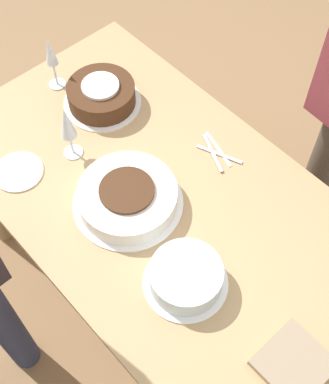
{
  "coord_description": "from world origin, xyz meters",
  "views": [
    {
      "loc": [
        -0.7,
        0.63,
        2.26
      ],
      "look_at": [
        0.0,
        0.0,
        0.82
      ],
      "focal_mm": 50.0,
      "sensor_mm": 36.0,
      "label": 1
    }
  ],
  "objects_px": {
    "cake_center_white": "(127,197)",
    "cake_front_chocolate": "(102,95)",
    "wine_glass_far": "(51,55)",
    "wine_glass_near": "(67,125)",
    "cake_back_decorated": "(186,277)"
  },
  "relations": [
    {
      "from": "cake_center_white",
      "to": "cake_front_chocolate",
      "type": "bearing_deg",
      "value": -28.04
    },
    {
      "from": "wine_glass_far",
      "to": "cake_center_white",
      "type": "bearing_deg",
      "value": 166.18
    },
    {
      "from": "cake_front_chocolate",
      "to": "wine_glass_near",
      "type": "xyz_separation_m",
      "value": [
        -0.11,
        0.22,
        0.11
      ]
    },
    {
      "from": "cake_back_decorated",
      "to": "wine_glass_far",
      "type": "bearing_deg",
      "value": -12.25
    },
    {
      "from": "cake_center_white",
      "to": "wine_glass_near",
      "type": "bearing_deg",
      "value": 1.52
    },
    {
      "from": "cake_front_chocolate",
      "to": "wine_glass_near",
      "type": "distance_m",
      "value": 0.27
    },
    {
      "from": "cake_center_white",
      "to": "cake_front_chocolate",
      "type": "xyz_separation_m",
      "value": [
        0.4,
        -0.21,
        0.01
      ]
    },
    {
      "from": "wine_glass_near",
      "to": "cake_center_white",
      "type": "bearing_deg",
      "value": -178.48
    },
    {
      "from": "cake_front_chocolate",
      "to": "cake_back_decorated",
      "type": "relative_size",
      "value": 1.12
    },
    {
      "from": "cake_center_white",
      "to": "wine_glass_far",
      "type": "height_order",
      "value": "wine_glass_far"
    },
    {
      "from": "cake_center_white",
      "to": "wine_glass_near",
      "type": "distance_m",
      "value": 0.31
    },
    {
      "from": "wine_glass_near",
      "to": "wine_glass_far",
      "type": "relative_size",
      "value": 1.01
    },
    {
      "from": "cake_center_white",
      "to": "wine_glass_near",
      "type": "relative_size",
      "value": 1.63
    },
    {
      "from": "cake_back_decorated",
      "to": "wine_glass_far",
      "type": "relative_size",
      "value": 1.17
    },
    {
      "from": "cake_front_chocolate",
      "to": "cake_back_decorated",
      "type": "bearing_deg",
      "value": 159.85
    }
  ]
}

